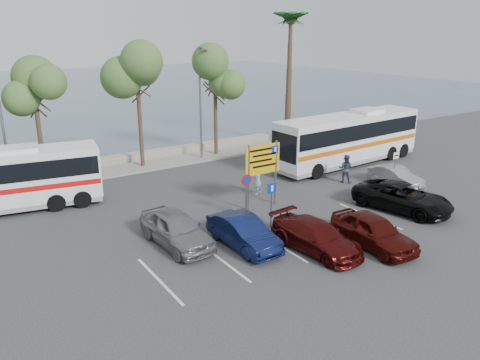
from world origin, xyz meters
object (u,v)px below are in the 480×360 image
car_silver_a (176,229)px  pedestrian_far (345,169)px  car_red (373,231)px  pedestrian_near (258,180)px  car_blue (243,232)px  direction_sign (263,164)px  car_maroon (316,236)px  car_silver_b (396,177)px  street_lamp_left (1,116)px  suv_black (402,197)px  coach_bus_right (348,140)px  street_lamp_right (201,98)px

car_silver_a → pedestrian_far: size_ratio=2.51×
car_red → pedestrian_near: size_ratio=2.54×
car_silver_a → car_blue: (2.40, -1.82, -0.08)m
direction_sign → car_silver_a: size_ratio=0.79×
pedestrian_near → car_maroon: bearing=46.8°
pedestrian_near → pedestrian_far: bearing=141.3°
car_maroon → pedestrian_near: 7.70m
car_maroon → car_silver_b: car_maroon is taller
direction_sign → car_blue: 5.33m
street_lamp_left → direction_sign: 15.24m
direction_sign → suv_black: size_ratio=0.69×
street_lamp_left → coach_bus_right: size_ratio=0.65×
suv_black → pedestrian_far: pedestrian_far is taller
car_silver_a → suv_black: bearing=-16.6°
street_lamp_right → car_silver_a: (-8.00, -12.02, -3.83)m
street_lamp_left → direction_sign: street_lamp_left is taller
street_lamp_right → pedestrian_near: street_lamp_right is taller
car_blue → street_lamp_right: bearing=67.0°
coach_bus_right → car_maroon: bearing=-141.1°
coach_bus_right → car_silver_b: 5.46m
street_lamp_left → pedestrian_near: (12.00, -8.52, -3.75)m
pedestrian_far → direction_sign: bearing=59.5°
car_red → pedestrian_far: bearing=55.3°
car_silver_a → direction_sign: bearing=12.5°
coach_bus_right → pedestrian_near: coach_bus_right is taller
direction_sign → car_blue: (-3.60, -3.52, -1.74)m
pedestrian_far → pedestrian_near: bearing=43.1°
car_silver_b → pedestrian_near: (-8.00, 3.50, 0.24)m
car_silver_a → coach_bus_right: bearing=14.6°
coach_bus_right → pedestrian_far: (-3.20, -2.93, -0.87)m
pedestrian_near → coach_bus_right: bearing=163.6°
street_lamp_left → car_maroon: street_lamp_left is taller
car_maroon → pedestrian_far: pedestrian_far is taller
suv_black → pedestrian_far: (0.94, 5.12, 0.18)m
car_maroon → car_red: car_red is taller
car_silver_a → pedestrian_near: bearing=23.2°
suv_black → pedestrian_far: bearing=67.1°
direction_sign → coach_bus_right: (10.13, 3.51, -0.66)m
street_lamp_left → pedestrian_far: bearing=-28.5°
car_blue → car_silver_b: 12.73m
car_silver_a → car_blue: size_ratio=1.09×
street_lamp_right → car_silver_b: (7.00, -12.02, -3.99)m
car_red → street_lamp_right: bearing=90.8°
car_blue → car_silver_b: (12.60, 1.82, -0.08)m
street_lamp_right → car_maroon: 16.69m
pedestrian_far → car_silver_a: bearing=64.7°
car_silver_a → pedestrian_near: 7.83m
coach_bus_right → suv_black: 9.11m
car_maroon → car_silver_b: size_ratio=1.23×
street_lamp_right → pedestrian_near: 9.36m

